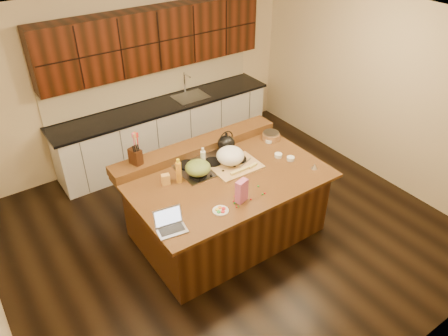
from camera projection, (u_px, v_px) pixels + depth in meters
room at (226, 145)px, 5.11m from camera, size 5.52×5.02×2.72m
island at (226, 204)px, 5.61m from camera, size 2.40×1.60×0.92m
back_ledge at (196, 147)px, 5.79m from camera, size 2.40×0.30×0.12m
cooktop at (213, 163)px, 5.55m from camera, size 0.92×0.52×0.05m
back_counter at (162, 100)px, 6.97m from camera, size 3.70×0.66×2.40m
kettle at (226, 143)px, 5.70m from camera, size 0.28×0.28×0.21m
green_bowl at (198, 168)px, 5.25m from camera, size 0.36×0.36×0.17m
laptop at (170, 224)px, 4.52m from camera, size 0.34×0.29×0.21m
oil_bottle at (179, 172)px, 5.17m from camera, size 0.08×0.08×0.27m
vinegar_bottle at (203, 160)px, 5.41m from camera, size 0.07×0.07×0.25m
wooden_tray at (232, 158)px, 5.47m from camera, size 0.61×0.49×0.25m
ramekin_a at (278, 155)px, 5.69m from camera, size 0.10×0.10×0.04m
ramekin_b at (291, 159)px, 5.63m from camera, size 0.10×0.10×0.04m
ramekin_c at (269, 141)px, 6.00m from camera, size 0.12×0.12×0.04m
strainer_bowl at (271, 136)px, 6.06m from camera, size 0.32×0.32×0.09m
kitchen_timer at (314, 166)px, 5.46m from camera, size 0.10×0.10×0.07m
pink_bag at (242, 191)px, 4.86m from camera, size 0.16×0.12×0.27m
candy_plate at (221, 211)px, 4.78m from camera, size 0.19×0.19×0.01m
package_box at (166, 179)px, 5.16m from camera, size 0.11×0.09×0.13m
utensil_crock at (138, 158)px, 5.33m from camera, size 0.16×0.16×0.14m
knife_block at (136, 156)px, 5.30m from camera, size 0.14×0.18×0.20m
gumdrop_0 at (234, 201)px, 4.91m from camera, size 0.02×0.02×0.02m
gumdrop_1 at (238, 207)px, 4.83m from camera, size 0.02×0.02×0.02m
gumdrop_2 at (237, 207)px, 4.83m from camera, size 0.02×0.02×0.02m
gumdrop_3 at (234, 203)px, 4.88m from camera, size 0.02×0.02×0.02m
gumdrop_4 at (243, 194)px, 5.02m from camera, size 0.02×0.02×0.02m
gumdrop_5 at (263, 194)px, 5.02m from camera, size 0.02×0.02×0.02m
gumdrop_6 at (265, 193)px, 5.04m from camera, size 0.02×0.02×0.02m
gumdrop_7 at (245, 192)px, 5.05m from camera, size 0.02×0.02×0.02m
gumdrop_8 at (235, 196)px, 4.99m from camera, size 0.02×0.02×0.02m
gumdrop_9 at (258, 186)px, 5.15m from camera, size 0.02×0.02×0.02m
gumdrop_10 at (251, 199)px, 4.94m from camera, size 0.02×0.02×0.02m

